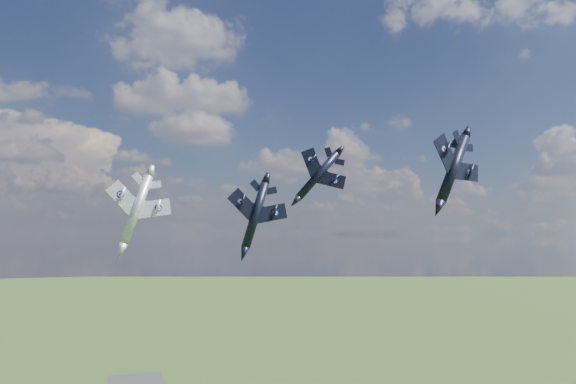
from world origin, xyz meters
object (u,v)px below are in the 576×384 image
object	(u,v)px
jet_lead_navy	(255,215)
jet_right_navy	(453,169)
jet_left_silver	(136,209)
jet_high_navy	(318,175)

from	to	relation	value
jet_lead_navy	jet_right_navy	world-z (taller)	jet_right_navy
jet_left_silver	jet_high_navy	bearing A→B (deg)	3.82
jet_lead_navy	jet_high_navy	xyz separation A→B (m)	(14.29, 7.97, 7.72)
jet_left_silver	jet_lead_navy	bearing A→B (deg)	-14.39
jet_lead_navy	jet_right_navy	xyz separation A→B (m)	(23.20, -20.59, 6.12)
jet_right_navy	jet_high_navy	bearing A→B (deg)	93.70
jet_lead_navy	jet_left_silver	world-z (taller)	jet_left_silver
jet_right_navy	jet_left_silver	xyz separation A→B (m)	(-41.65, 23.85, -5.38)
jet_lead_navy	jet_left_silver	size ratio (longest dim) A/B	0.97
jet_right_navy	jet_left_silver	distance (m)	48.29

